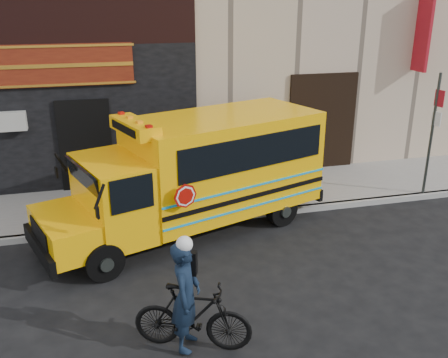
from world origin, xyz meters
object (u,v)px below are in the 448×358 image
bicycle (193,317)px  cyclist (186,299)px  school_bus (200,170)px  sign_pole (432,132)px

bicycle → cyclist: (-0.10, 0.00, 0.35)m
school_bus → bicycle: 4.52m
school_bus → cyclist: 4.48m
school_bus → sign_pole: sign_pole is taller
bicycle → cyclist: cyclist is taller
sign_pole → bicycle: 8.93m
school_bus → sign_pole: 6.50m
sign_pole → bicycle: bearing=-148.3°
school_bus → cyclist: (-1.12, -4.30, -0.58)m
bicycle → cyclist: 0.37m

